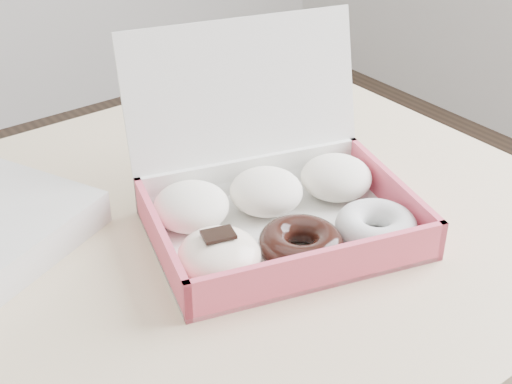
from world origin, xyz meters
TOP-DOWN VIEW (x-y plane):
  - table at (0.00, 0.00)m, footprint 1.20×0.80m
  - donut_box at (0.19, -0.06)m, footprint 0.39×0.37m

SIDE VIEW (x-z plane):
  - table at x=0.00m, z-range 0.30..1.05m
  - donut_box at x=0.19m, z-range 0.67..0.90m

